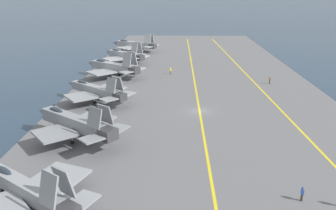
# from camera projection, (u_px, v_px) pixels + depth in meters

# --- Properties ---
(ground_plane) EXTENTS (2000.00, 2000.00, 0.00)m
(ground_plane) POSITION_uv_depth(u_px,v_px,m) (199.00, 113.00, 64.21)
(ground_plane) COLOR #23384C
(carrier_deck) EXTENTS (209.69, 54.05, 0.40)m
(carrier_deck) POSITION_uv_depth(u_px,v_px,m) (199.00, 112.00, 64.15)
(carrier_deck) COLOR slate
(carrier_deck) RESTS_ON ground
(deck_stripe_foul_line) EXTENTS (188.56, 8.57, 0.01)m
(deck_stripe_foul_line) POSITION_uv_depth(u_px,v_px,m) (282.00, 112.00, 63.68)
(deck_stripe_foul_line) COLOR yellow
(deck_stripe_foul_line) RESTS_ON carrier_deck
(deck_stripe_centerline) EXTENTS (188.72, 0.36, 0.01)m
(deck_stripe_centerline) POSITION_uv_depth(u_px,v_px,m) (199.00, 111.00, 64.08)
(deck_stripe_centerline) COLOR yellow
(deck_stripe_centerline) RESTS_ON carrier_deck
(parked_jet_second) EXTENTS (13.65, 14.91, 6.01)m
(parked_jet_second) POSITION_uv_depth(u_px,v_px,m) (26.00, 190.00, 35.20)
(parked_jet_second) COLOR gray
(parked_jet_second) RESTS_ON carrier_deck
(parked_jet_third) EXTENTS (13.61, 15.96, 6.37)m
(parked_jet_third) POSITION_uv_depth(u_px,v_px,m) (74.00, 122.00, 51.12)
(parked_jet_third) COLOR gray
(parked_jet_third) RESTS_ON carrier_deck
(parked_jet_fourth) EXTENTS (13.59, 15.42, 5.80)m
(parked_jet_fourth) POSITION_uv_depth(u_px,v_px,m) (96.00, 90.00, 68.42)
(parked_jet_fourth) COLOR gray
(parked_jet_fourth) RESTS_ON carrier_deck
(parked_jet_fifth) EXTENTS (14.17, 16.17, 6.79)m
(parked_jet_fifth) POSITION_uv_depth(u_px,v_px,m) (113.00, 67.00, 87.80)
(parked_jet_fifth) COLOR #93999E
(parked_jet_fifth) RESTS_ON carrier_deck
(parked_jet_sixth) EXTENTS (13.77, 14.40, 6.70)m
(parked_jet_sixth) POSITION_uv_depth(u_px,v_px,m) (124.00, 55.00, 103.40)
(parked_jet_sixth) COLOR #9EA3A8
(parked_jet_sixth) RESTS_ON carrier_deck
(parked_jet_seventh) EXTENTS (14.20, 17.24, 6.28)m
(parked_jet_seventh) POSITION_uv_depth(u_px,v_px,m) (134.00, 45.00, 122.48)
(parked_jet_seventh) COLOR #9EA3A8
(parked_jet_seventh) RESTS_ON carrier_deck
(crew_blue_vest) EXTENTS (0.41, 0.30, 1.66)m
(crew_blue_vest) POSITION_uv_depth(u_px,v_px,m) (302.00, 193.00, 36.87)
(crew_blue_vest) COLOR #383328
(crew_blue_vest) RESTS_ON carrier_deck
(crew_yellow_vest) EXTENTS (0.44, 0.46, 1.80)m
(crew_yellow_vest) POSITION_uv_depth(u_px,v_px,m) (170.00, 70.00, 90.86)
(crew_yellow_vest) COLOR #4C473D
(crew_yellow_vest) RESTS_ON carrier_deck
(crew_brown_vest) EXTENTS (0.39, 0.28, 1.78)m
(crew_brown_vest) POSITION_uv_depth(u_px,v_px,m) (270.00, 80.00, 81.66)
(crew_brown_vest) COLOR #383328
(crew_brown_vest) RESTS_ON carrier_deck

